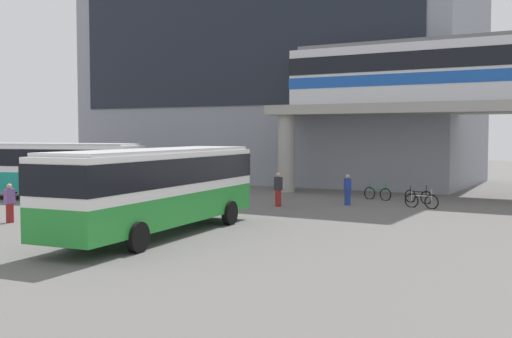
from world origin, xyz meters
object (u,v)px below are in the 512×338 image
Objects in this scene: bus_main at (157,182)px; bicycle_green at (377,194)px; bus_secondary at (48,165)px; pedestrian_near_building at (278,190)px; pedestrian_waiting_near_stop at (10,204)px; station_building at (275,48)px; bicycle_black at (418,197)px; pedestrian_by_bike_rack at (348,191)px; bicycle_silver at (422,201)px; train at (503,68)px.

bicycle_green is (3.03, 15.92, -1.63)m from bus_main.
pedestrian_near_building is at bearing 14.85° from bus_secondary.
pedestrian_waiting_near_stop is 13.00m from pedestrian_near_building.
station_building is 17.83× the size of pedestrian_near_building.
bus_secondary is at bearing -100.29° from station_building.
bus_main reaches higher than bicycle_black.
pedestrian_waiting_near_stop reaches higher than bicycle_black.
bus_secondary reaches higher than bicycle_green.
bicycle_black is (2.45, -0.47, 0.00)m from bicycle_green.
bus_secondary is at bearing 128.77° from pedestrian_waiting_near_stop.
pedestrian_by_bike_rack is (-2.97, -2.81, 0.40)m from bicycle_black.
bicycle_black is at bearing 24.34° from bus_secondary.
bicycle_green is 1.00× the size of pedestrian_near_building.
bus_main is 6.30× the size of bicycle_silver.
train is 10.13m from bicycle_silver.
bicycle_green is at bearing 169.18° from bicycle_black.
train is at bearing 30.25° from bus_secondary.
pedestrian_near_building reaches higher than pedestrian_waiting_near_stop.
bicycle_black is 1.04× the size of pedestrian_by_bike_rack.
bicycle_black is (18.98, 8.58, -1.63)m from bus_secondary.
bus_main reaches higher than bicycle_green.
bicycle_black is 20.62m from pedestrian_waiting_near_stop.
station_building reaches higher than bicycle_green.
bicycle_green is 1.06× the size of pedestrian_waiting_near_stop.
station_building is at bearing 118.70° from pedestrian_near_building.
pedestrian_by_bike_rack is at bearing -136.66° from bicycle_black.
bicycle_silver is at bearing 18.21° from bus_secondary.
station_building is at bearing 158.27° from train.
bicycle_green is (12.79, -11.51, -10.39)m from station_building.
bus_main is 7.70m from pedestrian_waiting_near_stop.
train reaches higher than pedestrian_by_bike_rack.
bicycle_silver is at bearing 10.83° from pedestrian_by_bike_rack.
station_building is 17.55× the size of bicycle_silver.
station_building is at bearing 79.71° from bus_secondary.
station_building is at bearing 109.59° from bus_main.
bus_secondary is at bearing -161.79° from bicycle_silver.
bicycle_green is at bearing -41.99° from station_building.
station_building is 23.70m from bicycle_silver.
bus_secondary reaches higher than pedestrian_by_bike_rack.
pedestrian_waiting_near_stop is (-13.07, -15.94, 0.42)m from bicycle_black.
bicycle_green is 19.55m from pedestrian_waiting_near_stop.
bicycle_black is (15.24, -11.98, -10.39)m from station_building.
bicycle_black is (-3.49, -4.52, -7.17)m from train.
pedestrian_by_bike_rack reaches higher than bicycle_green.
bicycle_green is at bearing 81.00° from pedestrian_by_bike_rack.
pedestrian_waiting_near_stop is at bearing -128.98° from train.
bicycle_silver is (6.22, 13.36, -1.63)m from bus_main.
train is 15.02m from pedestrian_near_building.
bicycle_green is at bearing 141.30° from bicycle_silver.
bicycle_green and bicycle_black have the same top height.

